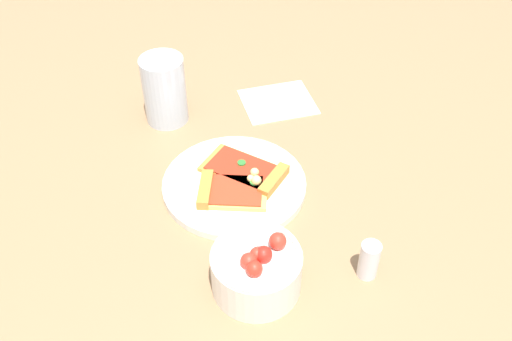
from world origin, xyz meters
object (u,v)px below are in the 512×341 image
pizza_slice_near (249,172)px  soda_glass (165,93)px  salad_bowl (257,269)px  plate (235,185)px  pizza_slice_far (229,191)px  pepper_shaker (369,258)px  paper_napkin (278,102)px

pizza_slice_near → soda_glass: (0.20, 0.14, 0.04)m
pizza_slice_near → salad_bowl: salad_bowl is taller
plate → pizza_slice_far: size_ratio=1.94×
salad_bowl → pepper_shaker: bearing=-90.8°
salad_bowl → soda_glass: 0.44m
soda_glass → paper_napkin: 0.23m
salad_bowl → plate: bearing=1.7°
plate → pepper_shaker: bearing=-141.0°
plate → paper_napkin: plate is taller
pizza_slice_far → soda_glass: 0.26m
plate → soda_glass: 0.25m
pizza_slice_near → salad_bowl: (-0.23, 0.02, 0.02)m
soda_glass → paper_napkin: (0.02, -0.23, -0.06)m
pizza_slice_near → paper_napkin: size_ratio=1.12×
pizza_slice_far → paper_napkin: pizza_slice_far is taller
plate → salad_bowl: 0.21m
salad_bowl → soda_glass: bearing=15.0°
soda_glass → pizza_slice_near: bearing=-146.1°
soda_glass → pepper_shaker: size_ratio=1.77×
soda_glass → salad_bowl: bearing=-165.0°
pepper_shaker → paper_napkin: bearing=6.9°
plate → pizza_slice_near: (0.01, -0.03, 0.01)m
soda_glass → pepper_shaker: 0.51m
pizza_slice_near → pizza_slice_far: size_ratio=1.25×
plate → pizza_slice_near: bearing=-62.0°
pizza_slice_far → paper_napkin: bearing=-26.5°
plate → salad_bowl: bearing=-178.3°
pizza_slice_far → salad_bowl: size_ratio=0.98×
plate → paper_napkin: bearing=-26.5°
plate → pepper_shaker: (-0.21, -0.17, 0.03)m
pizza_slice_near → pizza_slice_far: bearing=135.3°
pizza_slice_near → pepper_shaker: 0.27m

